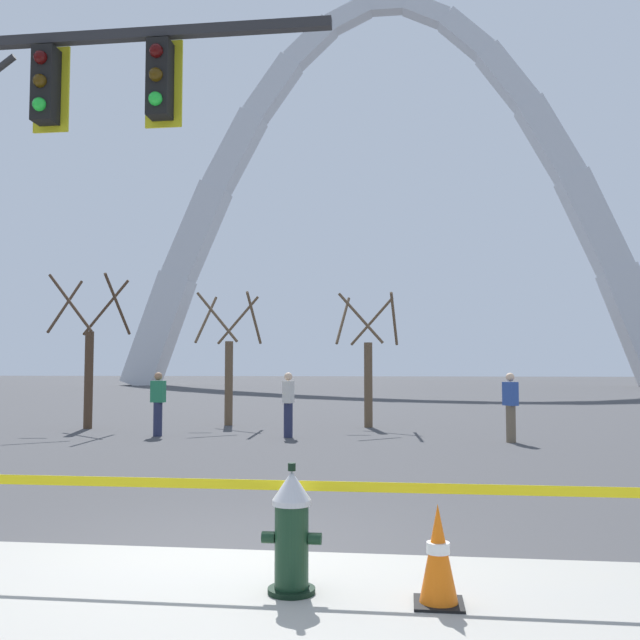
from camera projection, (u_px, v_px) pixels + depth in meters
name	position (u px, v px, depth m)	size (l,w,h in m)	color
ground_plane	(228.00, 554.00, 6.51)	(240.00, 240.00, 0.00)	#3D3D3F
fire_hydrant	(292.00, 532.00, 5.40)	(0.46, 0.48, 0.99)	black
caution_tape_barrier	(292.00, 506.00, 5.67)	(6.25, 0.05, 0.85)	#232326
traffic_cone_by_hydrant	(438.00, 556.00, 5.12)	(0.36, 0.36, 0.73)	black
monument_arch	(388.00, 209.00, 64.27)	(49.57, 2.95, 36.67)	silver
tree_far_left	(89.00, 361.00, 19.78)	(1.97, 1.98, 4.28)	#473323
tree_left_mid	(229.00, 366.00, 20.93)	(1.81, 1.82, 3.91)	brown
tree_center_left	(368.00, 368.00, 20.22)	(1.77, 1.78, 3.81)	brown
pedestrian_walking_left	(511.00, 407.00, 16.15)	(0.35, 0.39, 1.59)	brown
pedestrian_standing_center	(158.00, 403.00, 17.58)	(0.36, 0.24, 1.59)	#232847
pedestrian_walking_right	(288.00, 404.00, 17.26)	(0.26, 0.37, 1.59)	#232847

